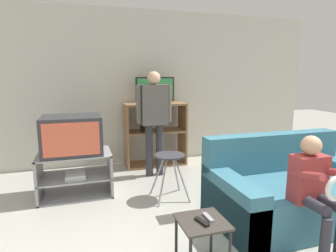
{
  "coord_description": "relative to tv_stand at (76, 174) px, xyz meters",
  "views": [
    {
      "loc": [
        -1.01,
        -1.33,
        1.5
      ],
      "look_at": [
        -0.02,
        1.9,
        0.9
      ],
      "focal_mm": 30.0,
      "sensor_mm": 36.0,
      "label": 1
    }
  ],
  "objects": [
    {
      "name": "person_standing_adult",
      "position": [
        1.14,
        0.4,
        0.68
      ],
      "size": [
        0.53,
        0.2,
        1.57
      ],
      "color": "#2D2D33",
      "rests_on": "ground_plane"
    },
    {
      "name": "remote_control_black",
      "position": [
        0.95,
        -1.81,
        0.15
      ],
      "size": [
        0.07,
        0.15,
        0.02
      ],
      "primitive_type": "cube",
      "rotation": [
        0.0,
        0.0,
        0.24
      ],
      "color": "black",
      "rests_on": "snack_table"
    },
    {
      "name": "tv_stand",
      "position": [
        0.0,
        0.0,
        0.0
      ],
      "size": [
        0.89,
        0.57,
        0.55
      ],
      "color": "#939399",
      "rests_on": "ground_plane"
    },
    {
      "name": "folding_stool",
      "position": [
        1.11,
        -0.46,
        0.2
      ],
      "size": [
        0.42,
        0.42,
        0.57
      ],
      "color": "#99999E",
      "rests_on": "ground_plane"
    },
    {
      "name": "wall_back",
      "position": [
        1.14,
        1.21,
        1.03
      ],
      "size": [
        6.4,
        0.06,
        2.6
      ],
      "color": "beige",
      "rests_on": "ground_plane"
    },
    {
      "name": "snack_table",
      "position": [
        0.97,
        -1.77,
        0.07
      ],
      "size": [
        0.36,
        0.36,
        0.41
      ],
      "color": "#38332D",
      "rests_on": "ground_plane"
    },
    {
      "name": "television_flat",
      "position": [
        1.29,
        0.92,
        0.99
      ],
      "size": [
        0.65,
        0.2,
        0.43
      ],
      "color": "black",
      "rests_on": "media_shelf"
    },
    {
      "name": "television_main",
      "position": [
        -0.01,
        0.02,
        0.51
      ],
      "size": [
        0.71,
        0.58,
        0.47
      ],
      "color": "#2D2D33",
      "rests_on": "tv_stand"
    },
    {
      "name": "media_shelf",
      "position": [
        1.28,
        0.92,
        0.27
      ],
      "size": [
        1.02,
        0.43,
        1.06
      ],
      "color": "#8E6642",
      "rests_on": "ground_plane"
    },
    {
      "name": "remote_control_white",
      "position": [
        1.02,
        -1.76,
        0.15
      ],
      "size": [
        0.04,
        0.14,
        0.02
      ],
      "primitive_type": "cube",
      "rotation": [
        0.0,
        0.0,
        0.03
      ],
      "color": "gray",
      "rests_on": "snack_table"
    },
    {
      "name": "person_seated_child",
      "position": [
        1.96,
        -1.83,
        0.33
      ],
      "size": [
        0.33,
        0.43,
        1.01
      ],
      "color": "#2D2D38",
      "rests_on": "ground_plane"
    },
    {
      "name": "couch",
      "position": [
        2.2,
        -1.28,
        0.01
      ],
      "size": [
        1.69,
        0.96,
        0.85
      ],
      "color": "teal",
      "rests_on": "ground_plane"
    }
  ]
}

